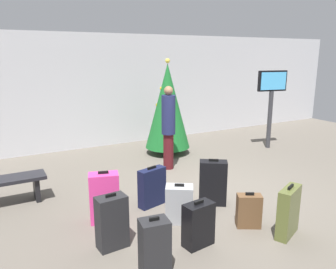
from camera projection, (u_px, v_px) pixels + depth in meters
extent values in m
plane|color=#665E54|center=(214.00, 193.00, 6.26)|extent=(16.00, 16.00, 0.00)
cube|color=silver|center=(126.00, 90.00, 9.57)|extent=(16.00, 0.20, 3.09)
cylinder|color=#4C3319|center=(168.00, 150.00, 8.77)|extent=(0.12, 0.12, 0.17)
cone|color=#196628|center=(168.00, 106.00, 8.49)|extent=(1.15, 1.15, 2.14)
sphere|color=#F2D84C|center=(168.00, 61.00, 8.23)|extent=(0.12, 0.12, 0.12)
sphere|color=yellow|center=(161.00, 88.00, 8.40)|extent=(0.08, 0.08, 0.08)
sphere|color=yellow|center=(157.00, 105.00, 8.51)|extent=(0.08, 0.08, 0.08)
sphere|color=silver|center=(167.00, 105.00, 8.23)|extent=(0.08, 0.08, 0.08)
sphere|color=yellow|center=(169.00, 88.00, 8.24)|extent=(0.08, 0.08, 0.08)
sphere|color=blue|center=(163.00, 91.00, 8.52)|extent=(0.08, 0.08, 0.08)
cylinder|color=#333338|center=(270.00, 120.00, 9.12)|extent=(0.12, 0.12, 1.57)
cube|color=black|center=(272.00, 81.00, 8.88)|extent=(0.83, 0.25, 0.54)
cube|color=#4CB2F2|center=(274.00, 81.00, 8.84)|extent=(0.74, 0.17, 0.46)
cube|color=black|center=(4.00, 180.00, 5.65)|extent=(1.33, 0.44, 0.06)
cube|color=black|center=(37.00, 188.00, 5.94)|extent=(0.08, 0.35, 0.42)
cylinder|color=#4C1419|center=(168.00, 151.00, 7.51)|extent=(0.23, 0.23, 0.81)
cylinder|color=#1E234C|center=(168.00, 115.00, 7.32)|extent=(0.42, 0.42, 0.86)
sphere|color=#8C6647|center=(168.00, 91.00, 7.19)|extent=(0.20, 0.20, 0.20)
cube|color=#141938|center=(152.00, 187.00, 5.67)|extent=(0.53, 0.30, 0.66)
cube|color=black|center=(152.00, 168.00, 5.59)|extent=(0.18, 0.07, 0.04)
cube|color=brown|center=(249.00, 211.00, 4.98)|extent=(0.40, 0.34, 0.51)
cube|color=black|center=(250.00, 194.00, 4.92)|extent=(0.12, 0.09, 0.04)
cube|color=#232326|center=(112.00, 222.00, 4.42)|extent=(0.41, 0.27, 0.73)
cube|color=black|center=(111.00, 195.00, 4.33)|extent=(0.14, 0.04, 0.04)
cube|color=black|center=(213.00, 183.00, 5.72)|extent=(0.52, 0.46, 0.77)
cube|color=black|center=(214.00, 160.00, 5.63)|extent=(0.15, 0.12, 0.04)
cube|color=#9EA0A5|center=(179.00, 204.00, 5.12)|extent=(0.50, 0.45, 0.59)
cube|color=black|center=(179.00, 185.00, 5.04)|extent=(0.14, 0.10, 0.04)
cube|color=#59602D|center=(288.00, 212.00, 4.72)|extent=(0.54, 0.36, 0.72)
cube|color=black|center=(291.00, 187.00, 4.63)|extent=(0.18, 0.10, 0.04)
cube|color=black|center=(198.00, 225.00, 4.48)|extent=(0.44, 0.28, 0.61)
cube|color=black|center=(199.00, 202.00, 4.40)|extent=(0.15, 0.05, 0.04)
cube|color=#E5388C|center=(104.00, 198.00, 5.12)|extent=(0.50, 0.38, 0.78)
cube|color=black|center=(103.00, 172.00, 5.02)|extent=(0.16, 0.07, 0.04)
cube|color=#232326|center=(155.00, 247.00, 3.90)|extent=(0.37, 0.31, 0.68)
cube|color=black|center=(154.00, 219.00, 3.82)|extent=(0.12, 0.05, 0.04)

